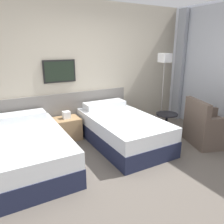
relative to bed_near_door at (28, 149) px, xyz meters
The scene contains 8 objects.
ground_plane 1.72m from the bed_near_door, 33.34° to the right, with size 16.00×16.00×0.00m, color #5B544C.
wall_headboard 1.99m from the bed_near_door, 36.52° to the left, with size 10.00×0.10×2.70m.
bed_near_door is the anchor object (origin of this frame).
bed_near_window 1.71m from the bed_near_door, ahead, with size 1.11×1.94×0.67m.
nightstand 1.11m from the bed_near_door, 39.41° to the left, with size 0.50×0.42×0.58m.
floor_lamp 3.35m from the bed_near_door, ahead, with size 0.24×0.24×1.66m.
side_table 2.68m from the bed_near_door, ahead, with size 0.44×0.44×0.50m.
armchair 3.26m from the bed_near_door, 14.65° to the right, with size 0.94×0.93×0.88m.
Camera 1 is at (-1.78, -2.39, 1.84)m, focal length 35.00 mm.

